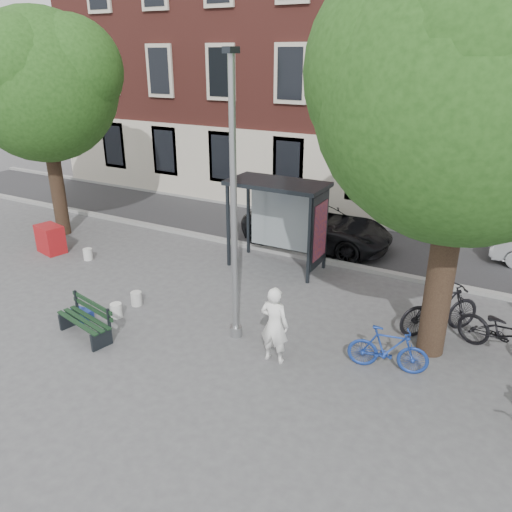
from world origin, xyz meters
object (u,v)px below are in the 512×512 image
Objects in this scene: bench at (86,321)px; red_stand at (50,239)px; bike_b at (388,349)px; painter at (274,325)px; car_dark at (317,227)px; bike_a at (508,334)px; bike_d at (440,309)px; bus_shelter at (291,206)px; lamppost at (234,220)px.

red_stand is at bearing 159.76° from bench.
painter is at bearing 98.99° from bike_b.
car_dark reaches higher than red_stand.
bike_a reaches higher than bike_b.
bike_d reaches higher than bench.
painter is at bearing -12.32° from red_stand.
bus_shelter is 1.69× the size of painter.
lamppost is at bearing -81.57° from bus_shelter.
bike_a is at bearing -149.07° from bike_d.
car_dark is (-6.02, 4.21, 0.11)m from bike_a.
painter is 1.02× the size of bench.
bike_a is at bearing 36.15° from bench.
bike_a is at bearing -62.54° from bike_b.
bike_a is (4.22, 2.46, -0.28)m from painter.
lamppost reaches higher than car_dark.
lamppost is 1.25× the size of car_dark.
bike_a is 2.65m from bike_b.
painter reaches higher than red_stand.
lamppost is 4.16m from bench.
painter is (1.81, -4.55, -1.08)m from bus_shelter.
bike_a reaches higher than red_stand.
bike_d is at bearing 3.97° from red_stand.
bench is 1.83× the size of red_stand.
bench is 8.21m from car_dark.
bench is 0.76× the size of bike_a.
painter is at bearing 90.02° from bike_d.
bus_shelter reaches higher than red_stand.
bus_shelter is at bearing 19.41° from red_stand.
lamppost is 3.79× the size of bike_b.
red_stand is at bearing 111.77° from bike_a.
bike_d is (-1.43, 0.35, 0.04)m from bike_a.
red_stand is (-4.93, 3.18, 0.08)m from bench.
bike_a reaches higher than bench.
bike_b is 7.08m from car_dark.
bench is 8.03m from bike_d.
bike_b is 2.11m from bike_d.
bike_d is 11.92m from red_stand.
painter is at bearing -68.33° from bus_shelter.
bike_a is 1.47m from bike_d.
painter reaches higher than bike_a.
lamppost is 2.14× the size of bus_shelter.
bus_shelter is at bearing 90.59° from bike_a.
bus_shelter reaches higher than car_dark.
bike_b is at bearing -146.94° from car_dark.
bike_b is (3.97, -3.75, -1.43)m from bus_shelter.
bike_a is 2.40× the size of red_stand.
bike_d reaches higher than red_stand.
painter is (1.20, -0.45, -1.94)m from lamppost.
red_stand is (-7.29, -2.57, -1.47)m from bus_shelter.
bike_d is (2.79, 2.81, -0.23)m from painter.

